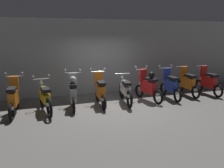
% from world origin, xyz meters
% --- Properties ---
extents(ground_plane, '(80.00, 80.00, 0.00)m').
position_xyz_m(ground_plane, '(0.00, 0.00, 0.00)').
color(ground_plane, '#565451').
extents(back_wall, '(16.62, 0.30, 3.12)m').
position_xyz_m(back_wall, '(0.00, 2.24, 1.56)').
color(back_wall, gray).
rests_on(back_wall, ground).
extents(motorbike_slot_1, '(0.59, 1.68, 1.29)m').
position_xyz_m(motorbike_slot_1, '(-3.35, 0.31, 0.53)').
color(motorbike_slot_1, black).
rests_on(motorbike_slot_1, ground).
extents(motorbike_slot_2, '(0.59, 1.95, 1.15)m').
position_xyz_m(motorbike_slot_2, '(-2.40, 0.20, 0.49)').
color(motorbike_slot_2, black).
rests_on(motorbike_slot_2, ground).
extents(motorbike_slot_3, '(0.58, 1.67, 1.29)m').
position_xyz_m(motorbike_slot_3, '(-1.43, 0.36, 0.57)').
color(motorbike_slot_3, black).
rests_on(motorbike_slot_3, ground).
extents(motorbike_slot_4, '(0.59, 1.68, 1.29)m').
position_xyz_m(motorbike_slot_4, '(-0.48, 0.33, 0.53)').
color(motorbike_slot_4, black).
rests_on(motorbike_slot_4, ground).
extents(motorbike_slot_5, '(0.58, 1.94, 1.03)m').
position_xyz_m(motorbike_slot_5, '(0.48, 0.31, 0.49)').
color(motorbike_slot_5, black).
rests_on(motorbike_slot_5, ground).
extents(motorbike_slot_6, '(0.58, 1.67, 1.29)m').
position_xyz_m(motorbike_slot_6, '(1.43, 0.33, 0.57)').
color(motorbike_slot_6, black).
rests_on(motorbike_slot_6, ground).
extents(motorbike_slot_7, '(0.59, 1.68, 1.29)m').
position_xyz_m(motorbike_slot_7, '(2.40, 0.32, 0.53)').
color(motorbike_slot_7, black).
rests_on(motorbike_slot_7, ground).
extents(motorbike_slot_8, '(0.56, 1.68, 1.18)m').
position_xyz_m(motorbike_slot_8, '(3.36, 0.51, 0.52)').
color(motorbike_slot_8, black).
rests_on(motorbike_slot_8, ground).
extents(motorbike_slot_9, '(0.56, 1.68, 1.18)m').
position_xyz_m(motorbike_slot_9, '(4.31, 0.39, 0.52)').
color(motorbike_slot_9, black).
rests_on(motorbike_slot_9, ground).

